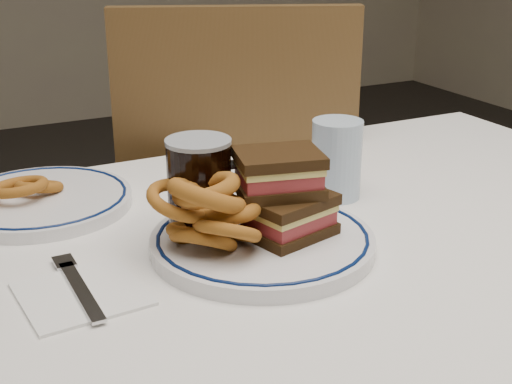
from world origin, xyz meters
name	(u,v)px	position (x,y,z in m)	size (l,w,h in m)	color
dining_table	(317,304)	(0.00, 0.00, 0.64)	(1.27, 0.87, 0.75)	white
chair_far	(235,213)	(0.13, 0.56, 0.55)	(0.61, 0.61, 1.01)	#432D15
main_plate	(262,241)	(-0.09, 0.00, 0.76)	(0.29, 0.29, 0.02)	white
reuben_sandwich	(284,194)	(-0.06, -0.01, 0.83)	(0.13, 0.12, 0.11)	black
onion_rings_main	(208,211)	(-0.16, 0.00, 0.82)	(0.14, 0.14, 0.13)	brown
ketchup_ramekin	(210,202)	(-0.12, 0.10, 0.79)	(0.05, 0.05, 0.03)	white
beer_mug	(202,190)	(-0.15, 0.06, 0.82)	(0.13, 0.09, 0.14)	black
water_glass	(336,159)	(0.10, 0.12, 0.81)	(0.08, 0.08, 0.12)	#A7BFD8
far_plate	(40,200)	(-0.32, 0.28, 0.76)	(0.27, 0.27, 0.02)	white
onion_rings_far	(27,187)	(-0.33, 0.29, 0.78)	(0.11, 0.10, 0.05)	brown
napkin_fork	(81,292)	(-0.33, -0.01, 0.75)	(0.14, 0.18, 0.01)	white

